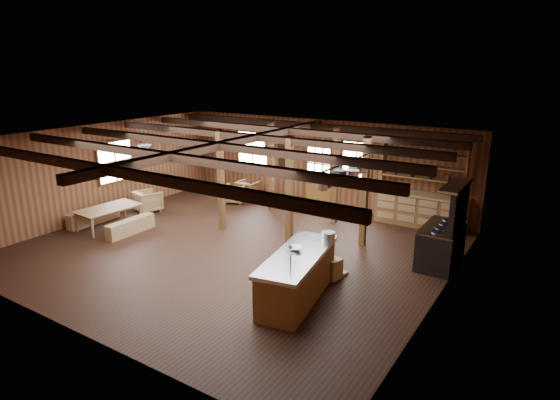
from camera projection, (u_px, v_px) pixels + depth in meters
name	position (u px, v px, depth m)	size (l,w,h in m)	color
room	(233.00, 195.00, 11.39)	(10.04, 9.04, 2.84)	black
ceiling_joists	(236.00, 142.00, 11.17)	(9.80, 8.82, 0.18)	black
timber_posts	(295.00, 181.00, 12.80)	(3.95, 2.35, 2.80)	#432613
back_door	(318.00, 179.00, 15.13)	(1.02, 0.08, 2.15)	brown
window_back_left	(253.00, 150.00, 16.28)	(1.32, 0.06, 1.32)	white
window_back_right	(357.00, 162.00, 14.27)	(1.02, 0.06, 1.32)	white
window_left	(115.00, 161.00, 14.30)	(0.14, 1.24, 1.32)	white
notice_boards	(280.00, 152.00, 15.70)	(1.08, 0.03, 0.90)	silver
back_counter	(420.00, 206.00, 13.26)	(2.55, 0.60, 2.45)	brown
pendant_lamps	(191.00, 146.00, 13.12)	(1.86, 2.36, 0.66)	#2B2C2E
pot_rack	(354.00, 171.00, 9.91)	(0.44, 3.00, 0.44)	#2B2C2E
kitchen_island	(297.00, 276.00, 9.16)	(1.30, 2.61, 1.20)	brown
step_stool	(330.00, 268.00, 10.13)	(0.51, 0.36, 0.45)	olive
commercial_range	(444.00, 239.00, 10.65)	(0.81, 1.58, 1.95)	#2B2C2E
dining_table	(110.00, 218.00, 13.17)	(1.70, 0.95, 0.60)	olive
bench_wall	(93.00, 216.00, 13.58)	(0.30, 1.60, 0.44)	olive
bench_aisle	(131.00, 226.00, 12.76)	(0.28, 1.48, 0.41)	olive
armchair_a	(235.00, 193.00, 15.61)	(0.67, 0.69, 0.63)	brown
armchair_b	(248.00, 190.00, 15.98)	(0.69, 0.71, 0.64)	brown
armchair_c	(148.00, 201.00, 14.67)	(0.71, 0.73, 0.67)	olive
counter_pot	(328.00, 236.00, 9.74)	(0.29, 0.29, 0.17)	silver
bowl	(295.00, 249.00, 9.20)	(0.29, 0.29, 0.07)	silver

